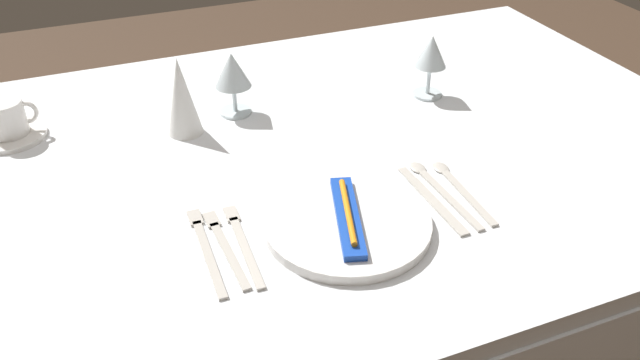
% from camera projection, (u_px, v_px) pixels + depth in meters
% --- Properties ---
extents(dining_table, '(1.80, 1.11, 0.74)m').
position_uv_depth(dining_table, '(290.00, 188.00, 1.30)').
color(dining_table, white).
rests_on(dining_table, ground).
extents(dinner_plate, '(0.28, 0.28, 0.02)m').
position_uv_depth(dinner_plate, '(347.00, 224.00, 1.06)').
color(dinner_plate, white).
rests_on(dinner_plate, dining_table).
extents(toothbrush_package, '(0.10, 0.21, 0.02)m').
position_uv_depth(toothbrush_package, '(348.00, 216.00, 1.05)').
color(toothbrush_package, blue).
rests_on(toothbrush_package, dinner_plate).
extents(fork_outer, '(0.03, 0.21, 0.00)m').
position_uv_depth(fork_outer, '(242.00, 241.00, 1.03)').
color(fork_outer, beige).
rests_on(fork_outer, dining_table).
extents(fork_inner, '(0.03, 0.20, 0.00)m').
position_uv_depth(fork_inner, '(224.00, 245.00, 1.02)').
color(fork_inner, beige).
rests_on(fork_inner, dining_table).
extents(fork_salad, '(0.02, 0.22, 0.00)m').
position_uv_depth(fork_salad, '(205.00, 247.00, 1.02)').
color(fork_salad, beige).
rests_on(fork_salad, dining_table).
extents(dinner_knife, '(0.02, 0.21, 0.00)m').
position_uv_depth(dinner_knife, '(433.00, 201.00, 1.12)').
color(dinner_knife, beige).
rests_on(dinner_knife, dining_table).
extents(spoon_soup, '(0.03, 0.23, 0.01)m').
position_uv_depth(spoon_soup, '(436.00, 186.00, 1.16)').
color(spoon_soup, beige).
rests_on(spoon_soup, dining_table).
extents(spoon_dessert, '(0.03, 0.21, 0.01)m').
position_uv_depth(spoon_dessert, '(456.00, 184.00, 1.16)').
color(spoon_dessert, beige).
rests_on(spoon_dessert, dining_table).
extents(saucer_left, '(0.14, 0.14, 0.01)m').
position_uv_depth(saucer_left, '(11.00, 135.00, 1.30)').
color(saucer_left, white).
rests_on(saucer_left, dining_table).
extents(coffee_cup_left, '(0.10, 0.08, 0.07)m').
position_uv_depth(coffee_cup_left, '(6.00, 118.00, 1.28)').
color(coffee_cup_left, white).
rests_on(coffee_cup_left, saucer_left).
extents(wine_glass_centre, '(0.07, 0.07, 0.14)m').
position_uv_depth(wine_glass_centre, '(431.00, 55.00, 1.41)').
color(wine_glass_centre, silver).
rests_on(wine_glass_centre, dining_table).
extents(wine_glass_left, '(0.08, 0.08, 0.14)m').
position_uv_depth(wine_glass_left, '(232.00, 73.00, 1.34)').
color(wine_glass_left, silver).
rests_on(wine_glass_left, dining_table).
extents(napkin_folded, '(0.07, 0.07, 0.16)m').
position_uv_depth(napkin_folded, '(181.00, 96.00, 1.28)').
color(napkin_folded, white).
rests_on(napkin_folded, dining_table).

